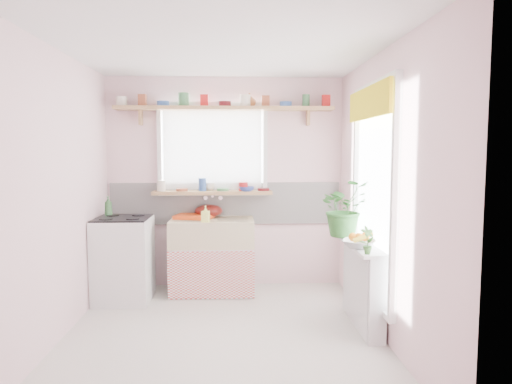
{
  "coord_description": "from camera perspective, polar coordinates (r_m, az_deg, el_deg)",
  "views": [
    {
      "loc": [
        0.12,
        -3.88,
        1.63
      ],
      "look_at": [
        0.32,
        0.55,
        1.23
      ],
      "focal_mm": 32.0,
      "sensor_mm": 36.0,
      "label": 1
    }
  ],
  "objects": [
    {
      "name": "room",
      "position": [
        4.78,
        3.93,
        2.03
      ],
      "size": [
        3.2,
        3.2,
        3.2
      ],
      "color": "silver",
      "rests_on": "ground"
    },
    {
      "name": "sink_unit",
      "position": [
        5.32,
        -5.47,
        -7.89
      ],
      "size": [
        0.95,
        0.65,
        1.11
      ],
      "color": "white",
      "rests_on": "ground"
    },
    {
      "name": "cooker",
      "position": [
        5.21,
        -16.21,
        -8.02
      ],
      "size": [
        0.58,
        0.58,
        0.93
      ],
      "color": "white",
      "rests_on": "ground"
    },
    {
      "name": "radiator_ledge",
      "position": [
        4.42,
        13.25,
        -11.17
      ],
      "size": [
        0.22,
        0.95,
        0.78
      ],
      "color": "white",
      "rests_on": "ground"
    },
    {
      "name": "windowsill",
      "position": [
        5.39,
        -5.44,
        -0.08
      ],
      "size": [
        1.4,
        0.22,
        0.04
      ],
      "primitive_type": "cube",
      "color": "tan",
      "rests_on": "room"
    },
    {
      "name": "pine_shelf",
      "position": [
        5.37,
        -3.91,
        10.38
      ],
      "size": [
        2.52,
        0.24,
        0.04
      ],
      "primitive_type": "cube",
      "color": "tan",
      "rests_on": "room"
    },
    {
      "name": "shelf_crockery",
      "position": [
        5.38,
        -3.92,
        11.18
      ],
      "size": [
        2.47,
        0.11,
        0.12
      ],
      "color": "silver",
      "rests_on": "pine_shelf"
    },
    {
      "name": "sill_crockery",
      "position": [
        5.38,
        -5.97,
        0.7
      ],
      "size": [
        1.35,
        0.11,
        0.12
      ],
      "color": "silver",
      "rests_on": "windowsill"
    },
    {
      "name": "dish_tray",
      "position": [
        5.34,
        -7.74,
        -3.05
      ],
      "size": [
        0.48,
        0.4,
        0.04
      ],
      "primitive_type": "cube",
      "rotation": [
        0.0,
        0.0,
        -0.23
      ],
      "color": "#F95016",
      "rests_on": "sink_unit"
    },
    {
      "name": "colander",
      "position": [
        5.43,
        -5.93,
        -2.33
      ],
      "size": [
        0.41,
        0.41,
        0.15
      ],
      "primitive_type": "ellipsoid",
      "rotation": [
        0.0,
        0.0,
        0.3
      ],
      "color": "#5C130F",
      "rests_on": "sink_unit"
    },
    {
      "name": "jade_plant",
      "position": [
        4.65,
        11.02,
        -1.96
      ],
      "size": [
        0.58,
        0.53,
        0.57
      ],
      "primitive_type": "imported",
      "rotation": [
        0.0,
        0.0,
        0.17
      ],
      "color": "#2C6629",
      "rests_on": "radiator_ledge"
    },
    {
      "name": "fruit_bowl",
      "position": [
        4.16,
        12.76,
        -6.34
      ],
      "size": [
        0.38,
        0.38,
        0.07
      ],
      "primitive_type": "imported",
      "rotation": [
        0.0,
        0.0,
        -0.42
      ],
      "color": "silver",
      "rests_on": "radiator_ledge"
    },
    {
      "name": "herb_pot",
      "position": [
        3.91,
        13.75,
        -5.86
      ],
      "size": [
        0.15,
        0.13,
        0.24
      ],
      "primitive_type": "imported",
      "rotation": [
        0.0,
        0.0,
        0.38
      ],
      "color": "#396F2C",
      "rests_on": "radiator_ledge"
    },
    {
      "name": "soap_bottle_sink",
      "position": [
        5.04,
        -6.33,
        -2.74
      ],
      "size": [
        0.09,
        0.1,
        0.18
      ],
      "primitive_type": "imported",
      "rotation": [
        0.0,
        0.0,
        -0.18
      ],
      "color": "#FAFF71",
      "rests_on": "sink_unit"
    },
    {
      "name": "sill_cup",
      "position": [
        5.44,
        -5.79,
        0.67
      ],
      "size": [
        0.13,
        0.13,
        0.09
      ],
      "primitive_type": "imported",
      "rotation": [
        0.0,
        0.0,
        0.14
      ],
      "color": "silver",
      "rests_on": "windowsill"
    },
    {
      "name": "sill_bowl",
      "position": [
        5.32,
        -1.18,
        0.39
      ],
      "size": [
        0.21,
        0.21,
        0.05
      ],
      "primitive_type": "imported",
      "rotation": [
        0.0,
        0.0,
        0.2
      ],
      "color": "#30469D",
      "rests_on": "windowsill"
    },
    {
      "name": "shelf_vase",
      "position": [
        5.44,
        -0.83,
        11.4
      ],
      "size": [
        0.21,
        0.21,
        0.16
      ],
      "primitive_type": "imported",
      "rotation": [
        0.0,
        0.0,
        0.43
      ],
      "color": "#A36032",
      "rests_on": "pine_shelf"
    },
    {
      "name": "cooker_bottle",
      "position": [
        5.28,
        -17.98,
        -1.69
      ],
      "size": [
        0.1,
        0.1,
        0.22
      ],
      "primitive_type": "imported",
      "rotation": [
        0.0,
        0.0,
        -0.17
      ],
      "color": "#3A743D",
      "rests_on": "cooker"
    },
    {
      "name": "fruit",
      "position": [
        4.15,
        12.83,
        -5.51
      ],
      "size": [
        0.2,
        0.14,
        0.1
      ],
      "color": "orange",
      "rests_on": "fruit_bowl"
    }
  ]
}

